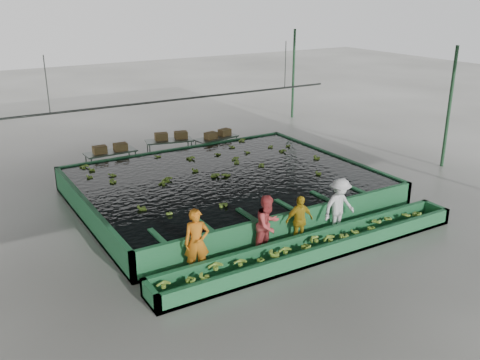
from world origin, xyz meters
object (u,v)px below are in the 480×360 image
sorting_trough (315,247)px  box_stack_left (111,152)px  worker_b (268,225)px  packing_table_right (216,147)px  box_stack_right (218,137)px  worker_a (197,242)px  flotation_tank (226,186)px  packing_table_left (111,162)px  worker_c (299,221)px  worker_d (339,206)px  box_stack_mid (171,139)px  packing_table_mid (170,150)px

sorting_trough → box_stack_left: 10.21m
worker_b → packing_table_right: (3.23, 8.91, -0.43)m
box_stack_right → worker_a: bearing=-121.8°
flotation_tank → box_stack_left: size_ratio=7.31×
packing_table_left → box_stack_left: size_ratio=1.49×
worker_a → worker_c: bearing=18.9°
flotation_tank → worker_c: (0.02, -4.30, 0.31)m
flotation_tank → worker_b: 4.45m
worker_d → box_stack_mid: 9.68m
flotation_tank → box_stack_right: 5.14m
packing_table_mid → box_stack_left: bearing=-170.2°
sorting_trough → worker_c: bearing=88.6°
flotation_tank → worker_b: worker_b is taller
worker_a → packing_table_left: worker_a is taller
worker_d → box_stack_right: worker_d is taller
packing_table_mid → box_stack_mid: box_stack_mid is taller
packing_table_right → box_stack_left: (-4.76, 0.13, 0.48)m
sorting_trough → worker_c: (0.02, 0.80, 0.51)m
packing_table_left → box_stack_left: (-0.01, -0.06, 0.46)m
packing_table_mid → box_stack_left: box_stack_left is taller
sorting_trough → worker_b: bearing=143.5°
worker_a → worker_b: 2.21m
sorting_trough → box_stack_mid: size_ratio=7.08×
worker_a → box_stack_mid: bearing=88.4°
worker_b → box_stack_left: worker_b is taller
worker_a → packing_table_right: worker_a is taller
packing_table_mid → worker_c: bearing=-90.8°
packing_table_right → box_stack_right: bearing=-0.6°
box_stack_mid → box_stack_right: bearing=-19.7°
packing_table_left → worker_d: bearing=-65.6°
flotation_tank → worker_c: worker_c is taller
sorting_trough → box_stack_left: size_ratio=7.31×
worker_b → box_stack_mid: bearing=66.4°
packing_table_right → box_stack_mid: (-1.86, 0.69, 0.47)m
worker_d → packing_table_right: (0.63, 8.91, -0.44)m
flotation_tank → worker_d: bearing=-70.5°
worker_c → packing_table_left: bearing=111.9°
worker_d → packing_table_mid: 9.63m
flotation_tank → sorting_trough: (0.00, -5.10, -0.20)m
packing_table_left → box_stack_mid: bearing=9.9°
worker_a → packing_table_mid: 10.14m
sorting_trough → packing_table_mid: packing_table_mid is taller
sorting_trough → box_stack_mid: (0.29, 10.40, 0.67)m
worker_c → packing_table_right: worker_c is taller
worker_a → worker_c: 3.32m
packing_table_left → box_stack_mid: size_ratio=1.44×
packing_table_mid → box_stack_right: (2.08, -0.61, 0.44)m
worker_d → box_stack_mid: (-1.23, 9.60, 0.03)m
flotation_tank → worker_a: size_ratio=5.51×
sorting_trough → worker_a: 3.45m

